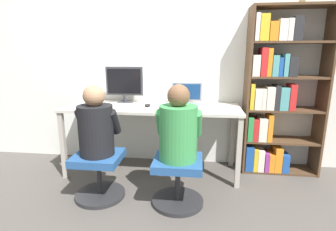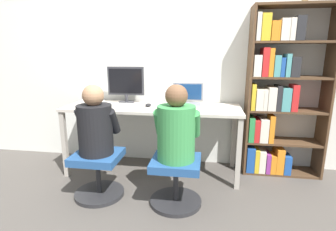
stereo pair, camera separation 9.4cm
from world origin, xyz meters
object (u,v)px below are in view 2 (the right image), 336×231
office_chair_right (176,179)px  person_at_monitor (95,125)px  office_chair_left (98,172)px  desktop_monitor (126,84)px  keyboard (124,105)px  laptop (187,100)px  bookshelf (276,97)px  person_at_laptop (176,128)px

office_chair_right → person_at_monitor: size_ratio=0.73×
office_chair_left → desktop_monitor: bearing=86.2°
office_chair_right → keyboard: bearing=137.9°
laptop → office_chair_left: (-0.78, -0.77, -0.58)m
person_at_monitor → desktop_monitor: bearing=86.1°
desktop_monitor → bookshelf: (1.70, 0.00, -0.11)m
laptop → bookshelf: bearing=1.4°
person_at_monitor → bookshelf: 1.93m
laptop → bookshelf: (0.97, 0.02, 0.06)m
person_at_laptop → laptop: bearing=88.0°
office_chair_left → keyboard: bearing=81.4°
person_at_monitor → keyboard: bearing=81.4°
laptop → keyboard: size_ratio=0.83×
keyboard → laptop: bearing=15.3°
desktop_monitor → person_at_monitor: desktop_monitor is taller
desktop_monitor → laptop: 0.75m
desktop_monitor → laptop: size_ratio=1.19×
office_chair_left → person_at_monitor: (0.00, 0.00, 0.47)m
office_chair_left → person_at_laptop: size_ratio=0.71×
person_at_monitor → person_at_laptop: (0.75, -0.03, 0.01)m
laptop → bookshelf: size_ratio=0.20×
office_chair_right → person_at_monitor: 0.89m
office_chair_right → person_at_monitor: (-0.75, 0.03, 0.47)m
person_at_monitor → bookshelf: size_ratio=0.35×
laptop → person_at_monitor: bearing=-135.8°
person_at_monitor → bookshelf: bearing=24.1°
desktop_monitor → keyboard: 0.30m
keyboard → office_chair_right: 1.05m
person_at_monitor → person_at_laptop: bearing=-2.0°
desktop_monitor → person_at_laptop: size_ratio=0.66×
desktop_monitor → office_chair_right: desktop_monitor is taller
office_chair_left → person_at_laptop: 0.89m
keyboard → office_chair_right: keyboard is taller
office_chair_right → bookshelf: size_ratio=0.26×
keyboard → bookshelf: size_ratio=0.24×
office_chair_right → bookshelf: (1.00, 0.82, 0.64)m
laptop → bookshelf: bookshelf is taller
office_chair_left → person_at_monitor: size_ratio=0.73×
person_at_laptop → keyboard: bearing=138.1°
desktop_monitor → person_at_laptop: 1.11m
office_chair_left → person_at_laptop: (0.75, -0.02, 0.47)m
keyboard → person_at_laptop: bearing=-41.9°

